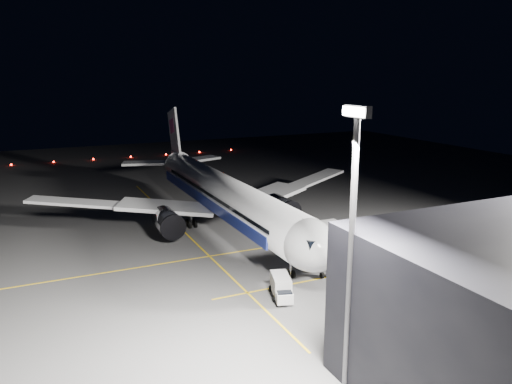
{
  "coord_description": "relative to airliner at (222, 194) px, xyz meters",
  "views": [
    {
      "loc": [
        66.94,
        -25.7,
        22.69
      ],
      "look_at": [
        3.18,
        3.69,
        6.0
      ],
      "focal_mm": 35.0,
      "sensor_mm": 36.0,
      "label": 1
    }
  ],
  "objects": [
    {
      "name": "service_truck",
      "position": [
        25.68,
        -3.28,
        -3.93
      ],
      "size": [
        4.82,
        3.06,
        2.31
      ],
      "rotation": [
        0.0,
        0.0,
        -0.3
      ],
      "color": "silver",
      "rests_on": "ground"
    },
    {
      "name": "taxiway_lights",
      "position": [
        -70.92,
        0.0,
        -4.94
      ],
      "size": [
        0.44,
        60.44,
        0.44
      ],
      "color": "#FF140A",
      "rests_on": "ground"
    },
    {
      "name": "floodlight_mast_south",
      "position": [
        41.08,
        -6.01,
        7.21
      ],
      "size": [
        2.4,
        0.67,
        20.7
      ],
      "color": "#59595E",
      "rests_on": "ground"
    },
    {
      "name": "airliner",
      "position": [
        0.0,
        0.0,
        0.0
      ],
      "size": [
        61.48,
        54.22,
        16.64
      ],
      "color": "silver",
      "rests_on": "ground"
    },
    {
      "name": "safety_cone_a",
      "position": [
        -1.78,
        4.0,
        -4.85
      ],
      "size": [
        0.42,
        0.42,
        0.62
      ],
      "primitive_type": "cone",
      "color": "#E53B09",
      "rests_on": "ground"
    },
    {
      "name": "safety_cone_b",
      "position": [
        7.08,
        14.0,
        -4.88
      ],
      "size": [
        0.38,
        0.38,
        0.57
      ],
      "primitive_type": "cone",
      "color": "#E53B09",
      "rests_on": "ground"
    },
    {
      "name": "safety_cone_c",
      "position": [
        -4.98,
        11.45,
        -4.87
      ],
      "size": [
        0.39,
        0.39,
        0.59
      ],
      "primitive_type": "cone",
      "color": "#E53B09",
      "rests_on": "ground"
    },
    {
      "name": "jet_bridge",
      "position": [
        23.08,
        18.06,
        -0.58
      ],
      "size": [
        3.6,
        34.4,
        6.3
      ],
      "color": "#B2B2B7",
      "rests_on": "ground"
    },
    {
      "name": "guide_line_side",
      "position": [
        23.08,
        10.0,
        -5.16
      ],
      "size": [
        0.25,
        40.0,
        0.01
      ],
      "primitive_type": "cube",
      "color": "gold",
      "rests_on": "ground"
    },
    {
      "name": "guide_line_main",
      "position": [
        11.08,
        0.0,
        -5.16
      ],
      "size": [
        0.25,
        80.0,
        0.01
      ],
      "primitive_type": "cube",
      "color": "gold",
      "rests_on": "ground"
    },
    {
      "name": "baggage_tug",
      "position": [
        -10.46,
        14.85,
        -4.24
      ],
      "size": [
        3.3,
        2.95,
        2.0
      ],
      "rotation": [
        0.0,
        0.0,
        -0.32
      ],
      "color": "black",
      "rests_on": "ground"
    },
    {
      "name": "guide_line_cross",
      "position": [
        1.08,
        -6.0,
        -5.16
      ],
      "size": [
        70.0,
        0.25,
        0.01
      ],
      "primitive_type": "cube",
      "color": "gold",
      "rests_on": "ground"
    },
    {
      "name": "ground",
      "position": [
        1.08,
        0.0,
        -5.16
      ],
      "size": [
        200.0,
        200.0,
        0.0
      ],
      "primitive_type": "plane",
      "color": "#4C4C4F",
      "rests_on": "ground"
    }
  ]
}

